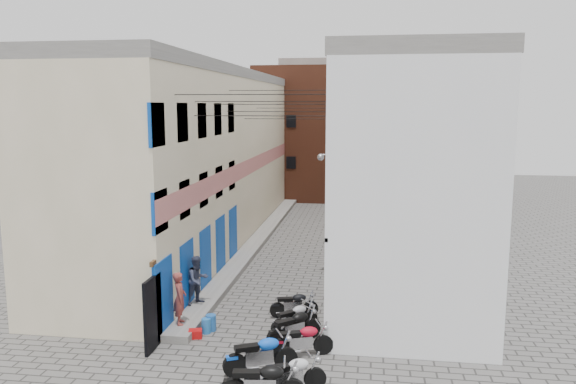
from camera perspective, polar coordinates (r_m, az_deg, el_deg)
The scene contains 21 objects.
ground at distance 17.41m, azimuth -4.91°, elevation -15.54°, with size 90.00×90.00×0.00m, color #5E5B58.
plinth at distance 29.85m, azimuth -3.03°, elevation -4.83°, with size 0.90×26.00×0.25m, color slate.
building_left at distance 29.80m, azimuth -8.66°, elevation 3.59°, with size 5.10×27.00×9.00m.
building_right at distance 28.57m, azimuth 10.91°, elevation 3.32°, with size 5.94×26.00×9.00m.
building_far_brick_left at distance 43.85m, azimuth 0.87°, elevation 6.01°, with size 6.00×6.00×10.00m, color brown.
building_far_brick_right at distance 45.54m, azimuth 7.47°, elevation 4.78°, with size 5.00×6.00×8.00m, color brown.
building_far_concrete at distance 49.59m, azimuth 4.09°, elevation 6.89°, with size 8.00×5.00×11.00m, color slate.
far_shopfront at distance 41.23m, azimuth 3.10°, elevation 0.50°, with size 2.00×0.30×2.40m, color black.
overhead_wires at distance 23.36m, azimuth -0.80°, elevation 8.71°, with size 5.80×13.02×1.32m.
motorcycle_a at distance 14.27m, azimuth -2.60°, elevation -18.61°, with size 0.66×2.09×1.21m, color black, non-canonical shape.
motorcycle_b at distance 14.78m, azimuth 0.31°, elevation -17.87°, with size 0.58×1.85×1.07m, color silver, non-canonical shape.
motorcycle_c at distance 15.68m, azimuth -2.80°, elevation -15.97°, with size 0.65×2.07×1.20m, color blue, non-canonical shape.
motorcycle_d at distance 16.65m, azimuth 1.44°, elevation -14.67°, with size 0.59×1.86×1.08m, color #B60D23, non-canonical shape.
motorcycle_e at distance 17.50m, azimuth 0.65°, elevation -13.37°, with size 0.61×1.95×1.13m, color black, non-canonical shape.
motorcycle_f at distance 18.31m, azimuth 0.69°, elevation -12.53°, with size 0.55×1.75×1.01m, color #A8A7AC, non-canonical shape.
motorcycle_g at distance 19.52m, azimuth 0.62°, elevation -11.21°, with size 0.53×1.68×0.97m, color black, non-canonical shape.
person_a at distance 18.48m, azimuth -10.94°, elevation -10.53°, with size 0.62×0.41×1.70m, color brown.
person_b at distance 20.14m, azimuth -9.16°, elevation -8.82°, with size 0.84×0.65×1.72m, color #33374C.
water_jug_near at distance 18.50m, azimuth -8.31°, elevation -13.30°, with size 0.30×0.30×0.47m, color blue.
water_jug_far at distance 18.65m, azimuth -7.84°, elevation -13.02°, with size 0.33×0.33×0.52m, color #225DAE.
red_crate at distance 18.24m, azimuth -9.40°, elevation -14.03°, with size 0.41×0.31×0.26m, color red.
Camera 1 is at (3.72, -15.42, 7.18)m, focal length 35.00 mm.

